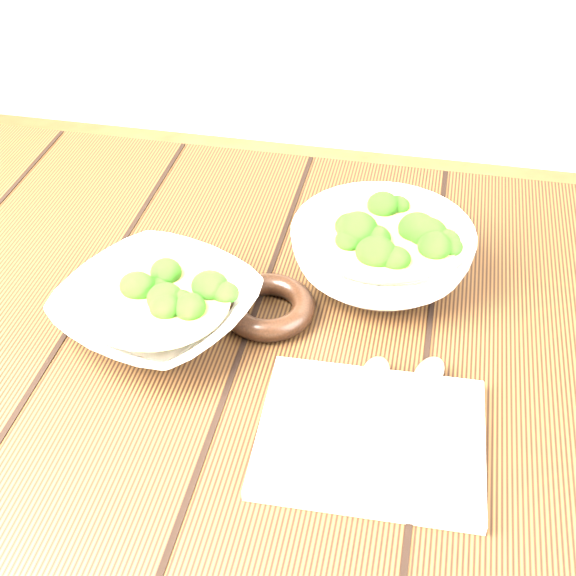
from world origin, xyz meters
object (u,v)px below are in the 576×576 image
Objects in this scene: soup_bowl_back at (381,251)px; napkin at (371,437)px; table at (267,408)px; trivet at (268,307)px; soup_bowl_front at (158,308)px.

soup_bowl_back is 1.10× the size of napkin.
trivet is at bearing 96.57° from table.
table is 4.47× the size of soup_bowl_front.
soup_bowl_front is 0.13m from trivet.
trivet is (0.12, 0.04, -0.01)m from soup_bowl_front.
trivet is at bearing 20.01° from soup_bowl_front.
trivet is 0.21m from napkin.
soup_bowl_back is at bearing 49.69° from table.
napkin reaches higher than table.
table is at bearing -83.43° from trivet.
trivet is 0.50× the size of napkin.
trivet reaches higher than napkin.
soup_bowl_back is at bearing 31.25° from soup_bowl_front.
soup_bowl_back is 2.21× the size of trivet.
soup_bowl_front reaches higher than trivet.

